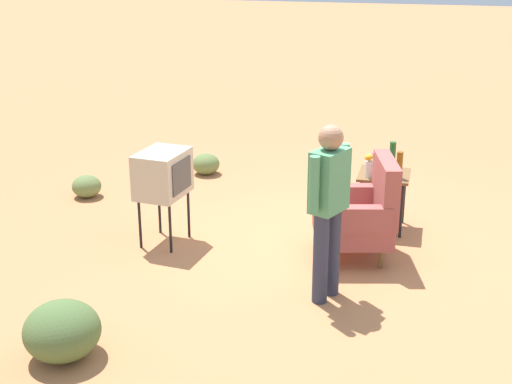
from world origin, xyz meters
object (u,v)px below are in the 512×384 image
object	(u,v)px
side_table	(384,182)
person_standing	(329,202)
bottle_tall_amber	(399,165)
tv_on_stand	(163,174)
soda_can_red	(385,174)
bottle_wine_green	(392,156)
flower_vase	(369,164)
armchair	(363,212)

from	to	relation	value
side_table	person_standing	xyz separation A→B (m)	(1.81, -0.35, 0.38)
bottle_tall_amber	tv_on_stand	bearing A→B (deg)	-69.98
tv_on_stand	soda_can_red	xyz separation A→B (m)	(-0.79, 2.26, -0.07)
side_table	soda_can_red	xyz separation A→B (m)	(0.21, 0.02, 0.16)
bottle_wine_green	flower_vase	xyz separation A→B (m)	(0.34, -0.22, -0.01)
bottle_wine_green	soda_can_red	size ratio (longest dim) A/B	2.62
bottle_wine_green	person_standing	bearing A→B (deg)	-11.86
armchair	side_table	bearing A→B (deg)	170.66
bottle_tall_amber	bottle_wine_green	world-z (taller)	bottle_wine_green
bottle_wine_green	flower_vase	distance (m)	0.41
armchair	flower_vase	size ratio (longest dim) A/B	4.00
side_table	flower_vase	xyz separation A→B (m)	(0.16, -0.16, 0.25)
flower_vase	tv_on_stand	bearing A→B (deg)	-68.06
flower_vase	side_table	bearing A→B (deg)	134.59
soda_can_red	side_table	bearing A→B (deg)	-175.42
side_table	tv_on_stand	distance (m)	2.46
bottle_wine_green	side_table	bearing A→B (deg)	-19.28
tv_on_stand	bottle_tall_amber	world-z (taller)	tv_on_stand
tv_on_stand	bottle_wine_green	bearing A→B (deg)	117.13
armchair	bottle_tall_amber	xyz separation A→B (m)	(-0.72, 0.30, 0.31)
side_table	flower_vase	size ratio (longest dim) A/B	2.47
person_standing	flower_vase	xyz separation A→B (m)	(-1.65, 0.19, -0.14)
person_standing	side_table	bearing A→B (deg)	168.93
bottle_tall_amber	bottle_wine_green	distance (m)	0.32
armchair	person_standing	bearing A→B (deg)	-12.56
armchair	side_table	xyz separation A→B (m)	(-0.84, 0.14, 0.06)
person_standing	bottle_wine_green	bearing A→B (deg)	168.14
tv_on_stand	bottle_tall_amber	distance (m)	2.56
armchair	flower_vase	xyz separation A→B (m)	(-0.68, -0.02, 0.31)
side_table	armchair	bearing A→B (deg)	-9.34
side_table	bottle_wine_green	distance (m)	0.33
side_table	soda_can_red	bearing A→B (deg)	4.58
side_table	person_standing	bearing A→B (deg)	-11.07
person_standing	soda_can_red	world-z (taller)	person_standing
side_table	bottle_wine_green	bearing A→B (deg)	160.72
flower_vase	armchair	bearing A→B (deg)	1.68
side_table	person_standing	world-z (taller)	person_standing
tv_on_stand	soda_can_red	size ratio (longest dim) A/B	8.44
person_standing	flower_vase	bearing A→B (deg)	173.26
tv_on_stand	soda_can_red	world-z (taller)	tv_on_stand
tv_on_stand	bottle_tall_amber	size ratio (longest dim) A/B	3.43
bottle_wine_green	flower_vase	bearing A→B (deg)	-33.11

